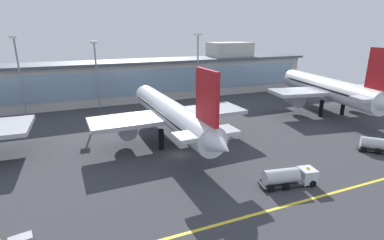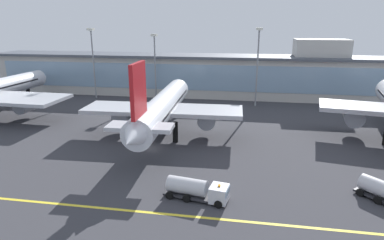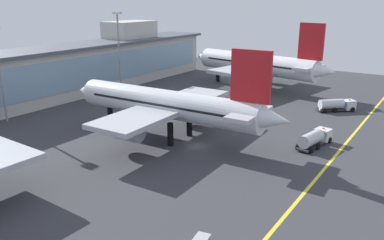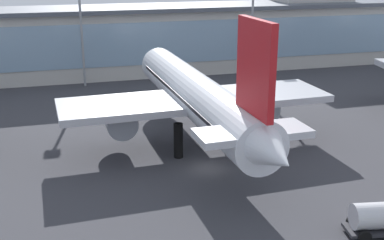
# 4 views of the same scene
# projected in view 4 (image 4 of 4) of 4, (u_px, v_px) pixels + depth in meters

# --- Properties ---
(ground_plane) EXTENTS (187.91, 187.91, 0.00)m
(ground_plane) POSITION_uv_depth(u_px,v_px,m) (207.00, 168.00, 56.05)
(ground_plane) COLOR #38383D
(terminal_building) EXTENTS (137.22, 14.00, 18.63)m
(terminal_building) POSITION_uv_depth(u_px,v_px,m) (141.00, 38.00, 100.08)
(terminal_building) COLOR beige
(terminal_building) RESTS_ON ground
(airliner_near_right) EXTENTS (33.51, 46.90, 17.73)m
(airliner_near_right) POSITION_uv_depth(u_px,v_px,m) (197.00, 97.00, 60.59)
(airliner_near_right) COLOR black
(airliner_near_right) RESTS_ON ground
(apron_light_mast_centre) EXTENTS (1.80, 1.80, 22.25)m
(apron_light_mast_centre) POSITION_uv_depth(u_px,v_px,m) (253.00, 2.00, 91.66)
(apron_light_mast_centre) COLOR gray
(apron_light_mast_centre) RESTS_ON ground
(apron_light_mast_east) EXTENTS (1.80, 1.80, 20.26)m
(apron_light_mast_east) POSITION_uv_depth(u_px,v_px,m) (80.00, 11.00, 87.48)
(apron_light_mast_east) COLOR gray
(apron_light_mast_east) RESTS_ON ground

